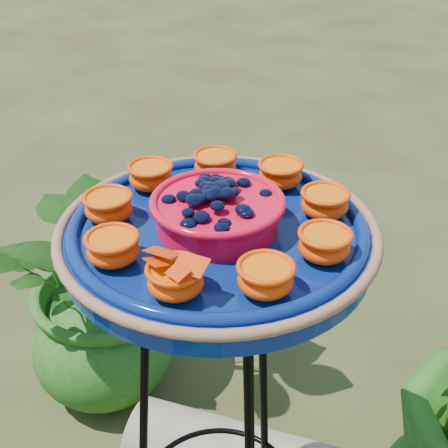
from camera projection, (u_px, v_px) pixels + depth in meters
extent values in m
torus|color=black|center=(218.00, 257.00, 1.00)|extent=(0.29, 0.29, 0.02)
cylinder|color=black|center=(264.00, 403.00, 1.35)|extent=(0.02, 0.09, 0.95)
cylinder|color=black|center=(143.00, 441.00, 1.27)|extent=(0.09, 0.06, 0.95)
cylinder|color=navy|center=(218.00, 239.00, 0.98)|extent=(0.50, 0.50, 0.04)
torus|color=#A8694C|center=(218.00, 229.00, 0.97)|extent=(0.51, 0.51, 0.02)
torus|color=navy|center=(218.00, 226.00, 0.97)|extent=(0.47, 0.47, 0.02)
cylinder|color=red|center=(218.00, 215.00, 0.96)|extent=(0.20, 0.20, 0.05)
torus|color=red|center=(218.00, 201.00, 0.95)|extent=(0.21, 0.21, 0.01)
ellipsoid|color=black|center=(218.00, 198.00, 0.94)|extent=(0.17, 0.17, 0.03)
ellipsoid|color=#FF3D02|center=(324.00, 247.00, 0.89)|extent=(0.08, 0.08, 0.04)
cylinder|color=#EB5204|center=(325.00, 236.00, 0.88)|extent=(0.07, 0.07, 0.01)
ellipsoid|color=#FF3D02|center=(325.00, 206.00, 0.99)|extent=(0.08, 0.08, 0.04)
cylinder|color=#EB5204|center=(326.00, 195.00, 0.98)|extent=(0.07, 0.07, 0.01)
ellipsoid|color=#FF3D02|center=(280.00, 176.00, 1.08)|extent=(0.08, 0.08, 0.04)
cylinder|color=#EB5204|center=(281.00, 166.00, 1.07)|extent=(0.07, 0.07, 0.01)
ellipsoid|color=#FF3D02|center=(215.00, 167.00, 1.11)|extent=(0.08, 0.08, 0.04)
cylinder|color=#EB5204|center=(215.00, 157.00, 1.10)|extent=(0.07, 0.07, 0.01)
ellipsoid|color=#FF3D02|center=(151.00, 178.00, 1.07)|extent=(0.08, 0.08, 0.04)
cylinder|color=#EB5204|center=(150.00, 168.00, 1.06)|extent=(0.07, 0.07, 0.01)
ellipsoid|color=#FF3D02|center=(109.00, 209.00, 0.98)|extent=(0.08, 0.08, 0.04)
cylinder|color=#EB5204|center=(108.00, 199.00, 0.97)|extent=(0.07, 0.07, 0.01)
ellipsoid|color=#FF3D02|center=(113.00, 251.00, 0.88)|extent=(0.08, 0.08, 0.04)
cylinder|color=#EB5204|center=(112.00, 240.00, 0.87)|extent=(0.07, 0.07, 0.01)
ellipsoid|color=#FF3D02|center=(176.00, 282.00, 0.82)|extent=(0.08, 0.08, 0.04)
cylinder|color=#EB5204|center=(175.00, 271.00, 0.81)|extent=(0.07, 0.07, 0.01)
ellipsoid|color=#FF3D02|center=(265.00, 281.00, 0.82)|extent=(0.08, 0.08, 0.04)
cylinder|color=#EB5204|center=(266.00, 269.00, 0.81)|extent=(0.07, 0.07, 0.01)
cylinder|color=black|center=(175.00, 264.00, 0.81)|extent=(0.01, 0.03, 0.00)
cube|color=#F44304|center=(163.00, 252.00, 0.82)|extent=(0.05, 0.04, 0.01)
cube|color=#F44304|center=(191.00, 265.00, 0.79)|extent=(0.05, 0.04, 0.01)
imported|color=#214713|center=(114.00, 267.00, 1.92)|extent=(0.91, 0.93, 0.79)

